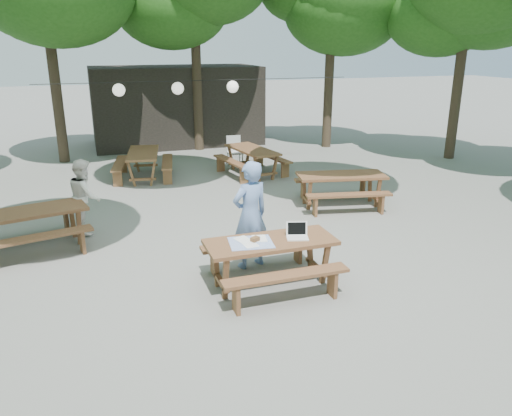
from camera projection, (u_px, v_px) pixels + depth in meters
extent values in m
plane|color=#61615D|center=(252.00, 245.00, 9.38)|extent=(80.00, 80.00, 0.00)
cube|color=black|center=(176.00, 105.00, 18.52)|extent=(6.00, 3.00, 2.80)
cube|color=brown|center=(271.00, 242.00, 7.64)|extent=(2.00, 0.80, 0.06)
cube|color=brown|center=(286.00, 276.00, 7.14)|extent=(1.90, 0.28, 0.05)
cube|color=brown|center=(257.00, 243.00, 8.31)|extent=(1.90, 0.28, 0.05)
cube|color=brown|center=(270.00, 264.00, 7.76)|extent=(1.70, 0.70, 0.69)
cube|color=brown|center=(28.00, 212.00, 8.98)|extent=(2.13, 1.24, 0.06)
cube|color=brown|center=(36.00, 238.00, 8.54)|extent=(1.91, 0.71, 0.05)
cube|color=brown|center=(24.00, 216.00, 9.59)|extent=(1.91, 0.71, 0.05)
cube|color=brown|center=(31.00, 232.00, 9.10)|extent=(1.82, 1.07, 0.69)
cube|color=brown|center=(341.00, 175.00, 11.45)|extent=(2.12, 1.20, 0.06)
cube|color=brown|center=(349.00, 195.00, 10.92)|extent=(1.92, 0.67, 0.05)
cube|color=brown|center=(333.00, 179.00, 12.15)|extent=(1.92, 0.67, 0.05)
cube|color=brown|center=(341.00, 191.00, 11.57)|extent=(1.81, 1.04, 0.69)
cube|color=brown|center=(143.00, 153.00, 13.77)|extent=(1.12, 2.11, 0.06)
cube|color=brown|center=(167.00, 162.00, 13.95)|extent=(0.59, 1.92, 0.05)
cube|color=brown|center=(120.00, 163.00, 13.75)|extent=(0.59, 1.92, 0.05)
cube|color=brown|center=(144.00, 166.00, 13.89)|extent=(0.97, 1.79, 0.69)
cube|color=brown|center=(252.00, 150.00, 14.18)|extent=(1.13, 2.11, 0.06)
cube|color=brown|center=(272.00, 157.00, 14.56)|extent=(0.60, 1.92, 0.05)
cube|color=brown|center=(232.00, 162.00, 13.97)|extent=(0.60, 1.92, 0.05)
cube|color=brown|center=(252.00, 163.00, 14.30)|extent=(0.98, 1.79, 0.69)
imported|color=#6886BE|center=(250.00, 215.00, 8.25)|extent=(0.76, 0.61, 1.83)
imported|color=white|center=(85.00, 196.00, 9.84)|extent=(0.57, 0.73, 1.49)
cube|color=silver|center=(235.00, 153.00, 15.31)|extent=(0.47, 0.47, 0.04)
cube|color=silver|center=(233.00, 143.00, 15.41)|extent=(0.44, 0.07, 0.48)
cube|color=silver|center=(235.00, 159.00, 15.38)|extent=(0.45, 0.45, 0.38)
cube|color=white|center=(297.00, 238.00, 7.70)|extent=(0.38, 0.31, 0.02)
cube|color=white|center=(297.00, 228.00, 7.77)|extent=(0.33, 0.15, 0.23)
cube|color=black|center=(297.00, 228.00, 7.76)|extent=(0.28, 0.12, 0.19)
cube|color=blue|center=(251.00, 243.00, 7.53)|extent=(0.72, 0.64, 0.01)
cube|color=white|center=(250.00, 244.00, 7.47)|extent=(0.24, 0.31, 0.00)
cube|color=white|center=(259.00, 238.00, 7.67)|extent=(0.26, 0.33, 0.00)
cube|color=white|center=(243.00, 240.00, 7.62)|extent=(0.28, 0.34, 0.00)
cube|color=brown|center=(255.00, 239.00, 7.56)|extent=(0.16, 0.14, 0.06)
cylinder|color=black|center=(202.00, 80.00, 14.10)|extent=(9.00, 0.02, 0.02)
sphere|color=white|center=(119.00, 90.00, 13.46)|extent=(0.34, 0.34, 0.34)
sphere|color=white|center=(178.00, 88.00, 13.95)|extent=(0.34, 0.34, 0.34)
sphere|color=white|center=(233.00, 87.00, 14.44)|extent=(0.34, 0.34, 0.34)
cylinder|color=#2D2319|center=(55.00, 84.00, 15.18)|extent=(0.32, 0.32, 4.85)
cylinder|color=#2D2319|center=(197.00, 78.00, 16.99)|extent=(0.32, 0.32, 4.92)
cylinder|color=#2D2319|center=(329.00, 83.00, 17.52)|extent=(0.32, 0.32, 4.52)
ellipsoid|color=#205416|center=(332.00, 5.00, 16.71)|extent=(3.97, 3.97, 2.98)
cylinder|color=#2D2319|center=(457.00, 88.00, 15.74)|extent=(0.32, 0.32, 4.52)
ellipsoid|color=#205416|center=(468.00, 0.00, 14.93)|extent=(4.45, 4.45, 3.34)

